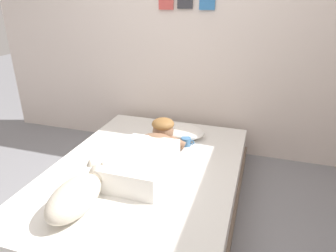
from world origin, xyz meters
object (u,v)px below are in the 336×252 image
(bed, at_px, (145,186))
(dog, at_px, (78,194))
(cell_phone, at_px, (150,174))
(coffee_cup, at_px, (186,142))
(pillow, at_px, (178,131))
(person_lying, at_px, (149,154))

(bed, bearing_deg, dog, -110.45)
(cell_phone, bearing_deg, coffee_cup, 75.96)
(pillow, height_order, cell_phone, pillow)
(pillow, relative_size, cell_phone, 3.71)
(bed, relative_size, cell_phone, 14.83)
(pillow, bearing_deg, cell_phone, -91.30)
(cell_phone, bearing_deg, pillow, 88.70)
(bed, xyz_separation_m, coffee_cup, (0.22, 0.49, 0.21))
(bed, xyz_separation_m, pillow, (0.09, 0.65, 0.23))
(pillow, xyz_separation_m, cell_phone, (-0.02, -0.73, -0.05))
(coffee_cup, xyz_separation_m, cell_phone, (-0.14, -0.56, -0.03))
(person_lying, bearing_deg, dog, -111.05)
(coffee_cup, bearing_deg, pillow, 127.30)
(dog, relative_size, coffee_cup, 4.60)
(bed, relative_size, person_lying, 2.26)
(bed, bearing_deg, person_lying, 62.02)
(dog, bearing_deg, coffee_cup, 67.88)
(bed, distance_m, cell_phone, 0.21)
(person_lying, relative_size, dog, 1.60)
(pillow, distance_m, dog, 1.27)
(pillow, xyz_separation_m, dog, (-0.31, -1.23, 0.05))
(cell_phone, bearing_deg, bed, 135.46)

